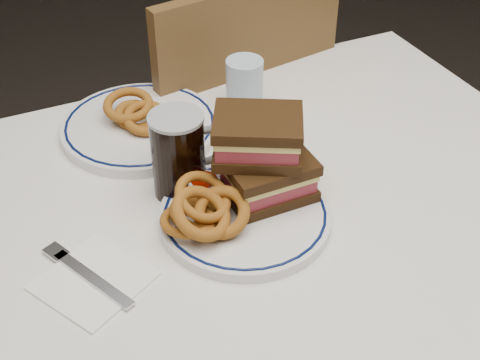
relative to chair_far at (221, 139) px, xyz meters
name	(u,v)px	position (x,y,z in m)	size (l,w,h in m)	color
dining_table	(214,269)	(-0.23, -0.52, 0.14)	(1.27, 0.87, 0.75)	white
chair_far	(221,139)	(0.00, 0.00, 0.00)	(0.50, 0.50, 0.94)	#4B3018
main_plate	(245,216)	(-0.19, -0.54, 0.25)	(0.26, 0.26, 0.02)	white
reuben_sandwich	(263,157)	(-0.14, -0.50, 0.33)	(0.16, 0.15, 0.14)	black
onion_rings_main	(203,212)	(-0.26, -0.54, 0.29)	(0.14, 0.12, 0.09)	brown
ketchup_ramekin	(204,186)	(-0.23, -0.47, 0.27)	(0.05, 0.05, 0.03)	white
beer_mug	(180,154)	(-0.25, -0.43, 0.31)	(0.13, 0.09, 0.14)	black
water_glass	(245,87)	(-0.06, -0.26, 0.29)	(0.07, 0.07, 0.11)	#ADC8E0
far_plate	(140,126)	(-0.26, -0.24, 0.25)	(0.28, 0.28, 0.02)	white
onion_rings_far	(136,112)	(-0.26, -0.23, 0.28)	(0.11, 0.13, 0.06)	brown
napkin_fork	(92,279)	(-0.43, -0.56, 0.24)	(0.18, 0.19, 0.01)	white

